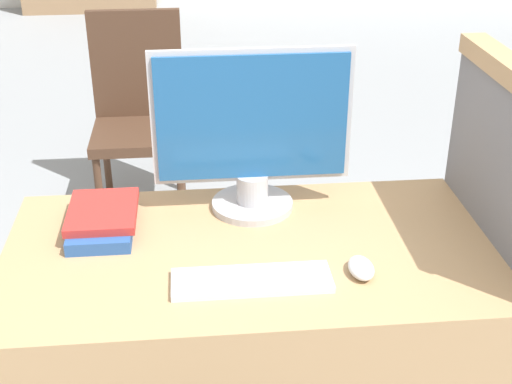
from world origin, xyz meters
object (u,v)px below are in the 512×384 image
Objects in this scene: keyboard at (252,281)px; mouse at (361,268)px; book_stack at (102,220)px; far_chair at (138,107)px; monitor at (252,133)px.

keyboard is 3.69× the size of mouse.
book_stack is 1.64m from far_chair.
far_chair reaches higher than book_stack.
mouse is at bearing -23.50° from book_stack.
book_stack is (-0.41, -0.08, -0.20)m from monitor.
book_stack reaches higher than keyboard.
monitor is 5.26× the size of mouse.
monitor is 2.04× the size of book_stack.
monitor is 0.56× the size of far_chair.
far_chair reaches higher than mouse.
mouse is 0.11× the size of far_chair.
far_chair is (-0.38, 1.91, -0.26)m from keyboard.
keyboard is at bearing -61.29° from far_chair.
monitor is 1.42× the size of keyboard.
mouse is 2.01m from far_chair.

